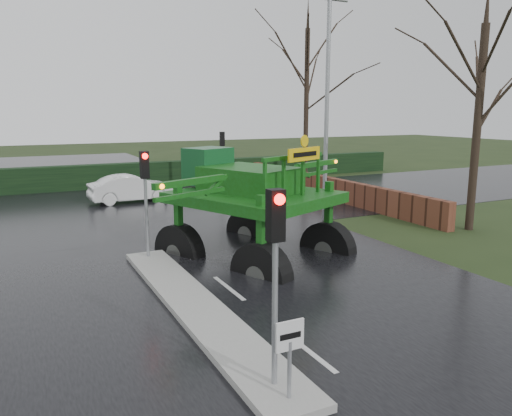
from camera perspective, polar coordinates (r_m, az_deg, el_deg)
name	(u,v)px	position (r m, az deg, el deg)	size (l,w,h in m)	color
ground	(307,351)	(10.47, 5.90, -15.97)	(140.00, 140.00, 0.00)	black
road_main	(166,239)	(19.14, -10.28, -3.48)	(14.00, 80.00, 0.02)	black
road_cross	(130,211)	(24.83, -14.16, -0.31)	(80.00, 12.00, 0.02)	black
median_island	(196,307)	(12.38, -6.92, -11.14)	(1.20, 10.00, 0.16)	gray
hedge_row	(101,176)	(32.49, -17.27, 3.47)	(44.00, 0.90, 1.50)	black
brick_wall	(314,185)	(28.77, 6.66, 2.68)	(0.40, 20.00, 1.20)	#592D1E
keep_left_sign	(290,347)	(8.24, 3.87, -15.55)	(0.50, 0.07, 1.35)	gray
traffic_signal_near	(276,246)	(8.09, 2.25, -4.40)	(0.26, 0.33, 3.52)	gray
traffic_signal_mid	(145,181)	(15.94, -12.55, 3.01)	(0.26, 0.33, 3.52)	gray
traffic_signal_far	(222,147)	(30.23, -3.88, 6.92)	(0.26, 0.33, 3.52)	gray
street_light_right	(322,83)	(23.89, 7.54, 13.93)	(3.85, 0.30, 10.00)	gray
tree_right_near	(480,99)	(21.58, 24.19, 11.29)	(5.60, 5.60, 9.64)	black
tree_right_far	(307,84)	(34.07, 5.82, 13.93)	(7.00, 7.00, 12.05)	black
crop_sprayer	(255,195)	(14.30, -0.12, 1.52)	(8.34, 6.78, 5.03)	black
white_sedan	(132,202)	(27.21, -13.97, 0.66)	(1.52, 4.36, 1.44)	white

